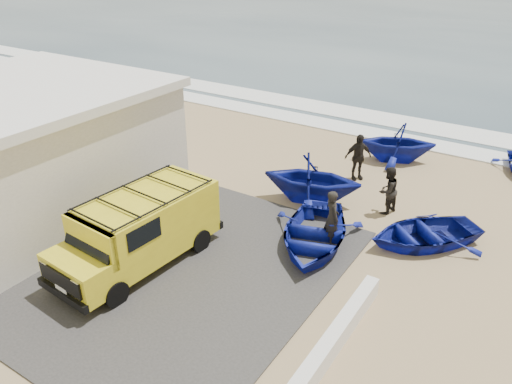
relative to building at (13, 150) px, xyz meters
The scene contains 15 objects.
ground 8.06m from the building, 14.93° to the left, with size 160.00×160.00×0.00m, color tan.
slab 5.90m from the building, ahead, with size 12.00×10.00×0.05m, color #403D3A.
ocean 58.52m from the building, 82.63° to the left, with size 180.00×88.00×0.01m, color #385166.
surf_line 16.02m from the building, 61.82° to the left, with size 180.00×1.60×0.06m, color white.
surf_wash 18.25m from the building, 65.56° to the left, with size 180.00×2.20×0.04m, color white.
building is the anchor object (origin of this frame).
parapet 12.68m from the building, ahead, with size 0.35×6.00×0.55m, color silver.
van 6.28m from the building, ahead, with size 2.40×5.30×2.21m.
boat_near_left 10.71m from the building, 18.15° to the left, with size 2.96×4.14×0.86m, color #121F94.
boat_near_right 14.09m from the building, 22.23° to the left, with size 2.62×3.67×0.76m, color #121F94.
boat_mid_left 10.53m from the building, 34.48° to the left, with size 3.07×3.56×1.87m, color #121F94.
boat_far_left 15.13m from the building, 48.61° to the left, with size 2.83×3.28×1.73m, color #121F94.
fisherman_front 11.16m from the building, 19.73° to the left, with size 0.67×0.44×1.83m, color black.
fisherman_middle 13.09m from the building, 30.49° to the left, with size 0.84×0.66×1.73m, color black.
fisherman_back 12.74m from the building, 43.09° to the left, with size 1.11×0.46×1.90m, color black.
Camera 1 is at (8.26, -10.93, 8.70)m, focal length 35.00 mm.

